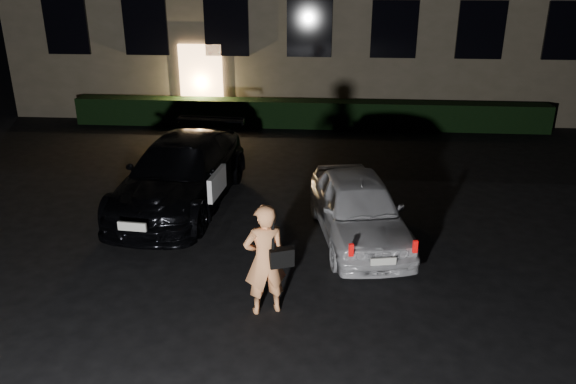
{
  "coord_description": "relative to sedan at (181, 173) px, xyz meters",
  "views": [
    {
      "loc": [
        0.8,
        -7.07,
        4.71
      ],
      "look_at": [
        0.06,
        2.0,
        1.1
      ],
      "focal_mm": 35.0,
      "sensor_mm": 36.0,
      "label": 1
    }
  ],
  "objects": [
    {
      "name": "man",
      "position": [
        2.27,
        -3.92,
        0.16
      ],
      "size": [
        0.79,
        0.61,
        1.71
      ],
      "rotation": [
        0.0,
        0.0,
        3.51
      ],
      "color": "#FFA060",
      "rests_on": "ground"
    },
    {
      "name": "hedge",
      "position": [
        2.36,
        6.61,
        -0.28
      ],
      "size": [
        15.0,
        0.7,
        0.85
      ],
      "primitive_type": "cube",
      "color": "black",
      "rests_on": "ground"
    },
    {
      "name": "sedan",
      "position": [
        0.0,
        0.0,
        0.0
      ],
      "size": [
        2.36,
        5.02,
        1.4
      ],
      "rotation": [
        0.0,
        0.0,
        -0.08
      ],
      "color": "black",
      "rests_on": "ground"
    },
    {
      "name": "ground",
      "position": [
        2.36,
        -3.89,
        -0.7
      ],
      "size": [
        80.0,
        80.0,
        0.0
      ],
      "primitive_type": "plane",
      "color": "black",
      "rests_on": "ground"
    },
    {
      "name": "hatch",
      "position": [
        3.69,
        -1.38,
        -0.09
      ],
      "size": [
        2.11,
        3.82,
        1.23
      ],
      "rotation": [
        0.0,
        0.0,
        0.19
      ],
      "color": "silver",
      "rests_on": "ground"
    }
  ]
}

